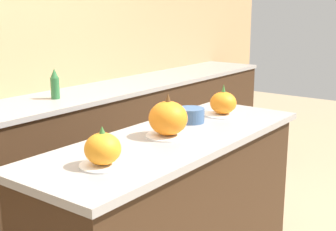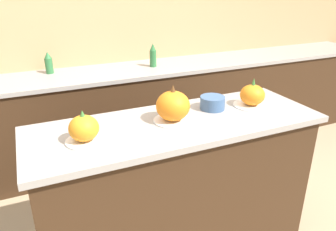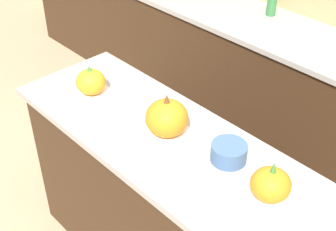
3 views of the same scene
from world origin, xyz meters
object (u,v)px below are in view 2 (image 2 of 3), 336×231
pumpkin_cake_right (252,96)px  mixing_bowl (212,103)px  bottle_tall (153,56)px  bottle_short (49,63)px  pumpkin_cake_center (173,107)px  pumpkin_cake_left (84,129)px

pumpkin_cake_right → mixing_bowl: 0.26m
bottle_tall → mixing_bowl: bearing=-94.6°
bottle_tall → bottle_short: bottle_tall is taller
pumpkin_cake_center → pumpkin_cake_right: pumpkin_cake_center is taller
bottle_short → bottle_tall: bearing=-9.4°
pumpkin_cake_left → mixing_bowl: size_ratio=1.27×
pumpkin_cake_right → bottle_short: pumpkin_cake_right is taller
pumpkin_cake_left → pumpkin_cake_right: (1.05, 0.07, -0.00)m
pumpkin_cake_center → bottle_tall: pumpkin_cake_center is taller
pumpkin_cake_right → mixing_bowl: size_ratio=1.48×
bottle_tall → mixing_bowl: size_ratio=1.45×
pumpkin_cake_center → mixing_bowl: size_ratio=1.45×
pumpkin_cake_right → bottle_tall: size_ratio=1.02×
pumpkin_cake_right → pumpkin_cake_left: bearing=-176.4°
pumpkin_cake_center → bottle_tall: size_ratio=1.00×
pumpkin_cake_right → bottle_tall: 1.31m
bottle_short → mixing_bowl: size_ratio=1.26×
bottle_tall → pumpkin_cake_left: bearing=-123.4°
pumpkin_cake_left → pumpkin_cake_right: size_ratio=0.86×
pumpkin_cake_left → pumpkin_cake_center: bearing=5.8°
pumpkin_cake_left → bottle_tall: size_ratio=0.88×
bottle_tall → pumpkin_cake_right: bearing=-83.4°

